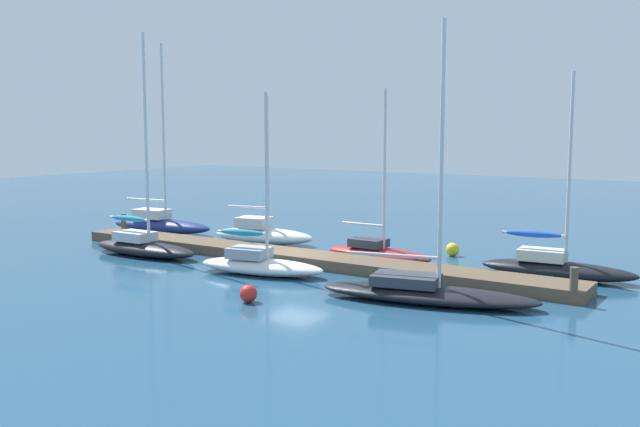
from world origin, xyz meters
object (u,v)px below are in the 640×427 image
sailboat_6 (555,265)px  mooring_buoy_yellow (453,249)px  sailboat_4 (377,251)px  mooring_buoy_red (248,294)px  sailboat_5 (425,290)px  sailboat_0 (160,223)px  sailboat_1 (143,244)px  sailboat_3 (259,263)px  sailboat_2 (262,233)px

sailboat_6 → mooring_buoy_yellow: size_ratio=12.96×
sailboat_4 → mooring_buoy_yellow: sailboat_4 is taller
mooring_buoy_red → sailboat_5: bearing=33.7°
sailboat_0 → sailboat_4: (14.44, -0.52, -0.15)m
mooring_buoy_red → sailboat_1: bearing=156.8°
sailboat_5 → sailboat_6: size_ratio=1.17×
sailboat_0 → sailboat_4: 14.45m
sailboat_3 → sailboat_4: 5.96m
sailboat_1 → sailboat_5: sailboat_1 is taller
sailboat_0 → sailboat_6: 22.21m
sailboat_1 → mooring_buoy_red: sailboat_1 is taller
sailboat_3 → sailboat_6: sailboat_6 is taller
sailboat_3 → mooring_buoy_red: sailboat_3 is taller
sailboat_2 → sailboat_6: 14.96m
sailboat_3 → sailboat_6: 11.90m
sailboat_4 → sailboat_5: size_ratio=0.81×
sailboat_0 → mooring_buoy_yellow: sailboat_0 is taller
sailboat_1 → sailboat_4: size_ratio=1.33×
sailboat_0 → sailboat_5: 20.56m
sailboat_0 → sailboat_1: bearing=-57.8°
sailboat_4 → mooring_buoy_yellow: bearing=51.7°
mooring_buoy_red → mooring_buoy_yellow: mooring_buoy_yellow is taller
sailboat_2 → mooring_buoy_yellow: bearing=0.9°
sailboat_1 → sailboat_6: size_ratio=1.26×
sailboat_2 → mooring_buoy_yellow: size_ratio=12.08×
sailboat_4 → mooring_buoy_red: bearing=-87.8°
sailboat_0 → sailboat_6: sailboat_0 is taller
mooring_buoy_yellow → sailboat_6: bearing=-23.6°
sailboat_4 → sailboat_5: (5.10, -5.87, -0.00)m
sailboat_3 → sailboat_5: sailboat_5 is taller
sailboat_3 → sailboat_1: bearing=166.5°
sailboat_5 → mooring_buoy_yellow: sailboat_5 is taller
sailboat_1 → mooring_buoy_red: bearing=-24.4°
sailboat_1 → mooring_buoy_red: 10.64m
sailboat_2 → sailboat_3: (4.64, -6.10, -0.06)m
mooring_buoy_red → sailboat_4: bearing=90.2°
sailboat_3 → sailboat_6: size_ratio=0.91×
sailboat_6 → mooring_buoy_red: bearing=-133.1°
sailboat_3 → mooring_buoy_red: (2.58, -3.87, -0.19)m
sailboat_1 → sailboat_2: (2.56, 5.78, 0.00)m
sailboat_2 → mooring_buoy_yellow: 9.87m
sailboat_0 → sailboat_1: 7.29m
sailboat_3 → sailboat_4: (2.55, 5.38, -0.06)m
sailboat_1 → mooring_buoy_yellow: size_ratio=16.30×
sailboat_6 → sailboat_1: bearing=-167.1°
sailboat_3 → mooring_buoy_yellow: 9.65m
sailboat_2 → mooring_buoy_yellow: sailboat_2 is taller
sailboat_6 → sailboat_3: bearing=-155.0°
sailboat_0 → sailboat_6: (22.21, 0.03, -0.06)m
mooring_buoy_yellow → sailboat_1: bearing=-146.9°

